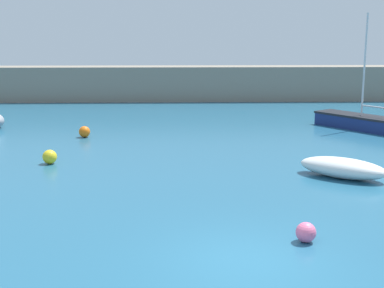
{
  "coord_description": "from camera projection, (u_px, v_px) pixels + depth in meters",
  "views": [
    {
      "loc": [
        -1.61,
        -11.75,
        5.25
      ],
      "look_at": [
        -0.98,
        10.04,
        0.74
      ],
      "focal_mm": 50.0,
      "sensor_mm": 36.0,
      "label": 1
    }
  ],
  "objects": [
    {
      "name": "open_tender_yellow",
      "position": [
        343.0,
        168.0,
        19.8
      ],
      "size": [
        3.42,
        3.0,
        0.74
      ],
      "rotation": [
        0.0,
        0.0,
        5.65
      ],
      "color": "white",
      "rests_on": "ground_plane"
    },
    {
      "name": "sailboat_tall_mast",
      "position": [
        361.0,
        122.0,
        29.87
      ],
      "size": [
        4.41,
        5.3,
        6.36
      ],
      "rotation": [
        0.0,
        0.0,
        2.2
      ],
      "color": "navy",
      "rests_on": "ground_plane"
    },
    {
      "name": "ground_plane",
      "position": [
        246.0,
        264.0,
        12.63
      ],
      "size": [
        120.0,
        120.0,
        0.2
      ],
      "primitive_type": "cube",
      "color": "#235B7A"
    },
    {
      "name": "mooring_buoy_pink",
      "position": [
        306.0,
        232.0,
        13.67
      ],
      "size": [
        0.53,
        0.53,
        0.53
      ],
      "primitive_type": "sphere",
      "color": "#EA668C",
      "rests_on": "ground_plane"
    },
    {
      "name": "harbor_breakwater",
      "position": [
        197.0,
        83.0,
        42.71
      ],
      "size": [
        50.89,
        2.64,
        2.71
      ],
      "primitive_type": "cube",
      "color": "gray",
      "rests_on": "ground_plane"
    },
    {
      "name": "mooring_buoy_yellow",
      "position": [
        50.0,
        157.0,
        21.91
      ],
      "size": [
        0.59,
        0.59,
        0.59
      ],
      "primitive_type": "sphere",
      "color": "yellow",
      "rests_on": "ground_plane"
    },
    {
      "name": "mooring_buoy_orange",
      "position": [
        84.0,
        132.0,
        27.54
      ],
      "size": [
        0.58,
        0.58,
        0.58
      ],
      "primitive_type": "sphere",
      "color": "orange",
      "rests_on": "ground_plane"
    }
  ]
}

